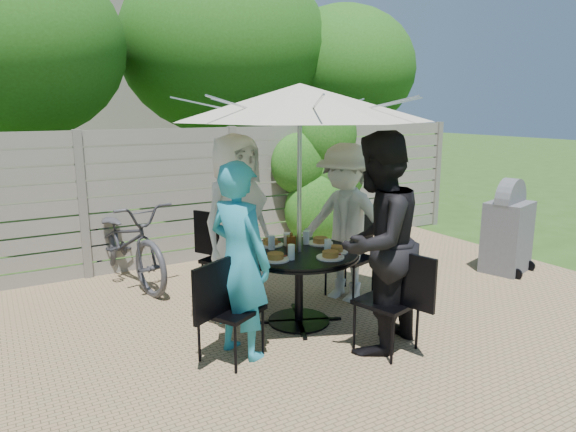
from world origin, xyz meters
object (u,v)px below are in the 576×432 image
plate_back (271,243)px  bbq_grill (508,230)px  chair_front (387,322)px  bicycle (125,242)px  plate_front (330,255)px  plate_extra (336,250)px  person_front (377,244)px  glass_back (271,242)px  glass_front (328,246)px  chair_left (230,330)px  umbrella (300,102)px  glass_right (306,237)px  plate_left (275,257)px  chair_back (228,276)px  glass_left (291,252)px  person_right (345,224)px  person_left (240,261)px  patio_table (299,274)px  chair_right (350,273)px  person_back (236,222)px  coffee_cup (288,240)px  plate_right (320,241)px

plate_back → bbq_grill: bearing=-5.3°
chair_front → bicycle: size_ratio=0.47×
plate_front → plate_extra: bearing=39.9°
person_front → plate_front: size_ratio=7.39×
glass_back → glass_front: bearing=-46.5°
chair_left → plate_extra: bearing=-20.6°
umbrella → glass_right: umbrella is taller
chair_front → plate_back: size_ratio=3.60×
plate_left → bbq_grill: 3.51m
chair_back → glass_left: 1.22m
person_right → bbq_grill: person_right is taller
person_right → plate_front: bearing=-66.6°
person_left → glass_front: 0.97m
patio_table → plate_left: size_ratio=5.66×
glass_left → bicycle: 2.50m
person_right → glass_right: bearing=-100.4°
patio_table → chair_right: size_ratio=1.61×
chair_front → plate_extra: 0.85m
patio_table → chair_right: chair_right is taller
umbrella → chair_right: umbrella is taller
plate_front → glass_left: 0.37m
person_back → plate_back: size_ratio=7.12×
umbrella → glass_back: bearing=133.5°
glass_right → bicycle: 2.37m
person_left → chair_right: size_ratio=1.86×
bicycle → plate_back: bearing=-71.4°
umbrella → bbq_grill: 3.54m
chair_back → chair_front: 1.93m
patio_table → chair_back: size_ratio=1.50×
chair_left → person_left: 0.59m
patio_table → plate_back: (-0.13, 0.33, 0.25)m
plate_back → coffee_cup: (0.14, -0.09, 0.04)m
glass_left → glass_right: bearing=43.5°
person_right → plate_left: person_right is taller
plate_left → glass_left: bearing=-24.7°
plate_right → glass_left: 0.63m
person_left → plate_left: (0.44, 0.17, -0.08)m
person_back → glass_back: (0.11, -0.57, -0.11)m
glass_back → bicycle: bearing=117.3°
plate_front → chair_back: bearing=111.6°
chair_front → plate_right: bearing=-13.8°
chair_back → plate_front: size_ratio=3.79×
umbrella → chair_left: 2.11m
glass_back → bbq_grill: bbq_grill is taller
patio_table → chair_front: bearing=-68.6°
person_left → person_right: person_right is taller
plate_back → plate_right: (0.47, -0.20, 0.00)m
umbrella → person_front: bearing=-68.5°
person_left → chair_right: person_left is taller
chair_front → person_front: size_ratio=0.49×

